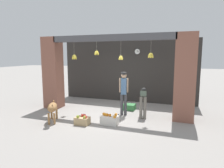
# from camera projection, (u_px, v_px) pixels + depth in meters

# --- Properties ---
(ground_plane) EXTENTS (60.00, 60.00, 0.00)m
(ground_plane) POSITION_uv_depth(u_px,v_px,m) (109.00, 115.00, 7.68)
(ground_plane) COLOR gray
(shop_back_wall) EXTENTS (6.68, 0.12, 3.04)m
(shop_back_wall) POSITION_uv_depth(u_px,v_px,m) (127.00, 71.00, 9.84)
(shop_back_wall) COLOR #2D2B28
(shop_back_wall) RESTS_ON ground_plane
(shop_pillar_left) EXTENTS (0.70, 0.60, 3.04)m
(shop_pillar_left) POSITION_uv_depth(u_px,v_px,m) (53.00, 73.00, 8.64)
(shop_pillar_left) COLOR brown
(shop_pillar_left) RESTS_ON ground_plane
(shop_pillar_right) EXTENTS (0.70, 0.60, 3.04)m
(shop_pillar_right) POSITION_uv_depth(u_px,v_px,m) (185.00, 78.00, 6.85)
(shop_pillar_right) COLOR brown
(shop_pillar_right) RESTS_ON ground_plane
(storefront_awning) EXTENTS (4.78, 0.31, 0.95)m
(storefront_awning) POSITION_uv_depth(u_px,v_px,m) (109.00, 39.00, 7.39)
(storefront_awning) COLOR #4C4C51
(dog) EXTENTS (0.64, 1.00, 0.73)m
(dog) POSITION_uv_depth(u_px,v_px,m) (52.00, 108.00, 6.80)
(dog) COLOR #9E7042
(dog) RESTS_ON ground_plane
(shopkeeper) EXTENTS (0.34, 0.29, 1.65)m
(shopkeeper) POSITION_uv_depth(u_px,v_px,m) (124.00, 90.00, 7.53)
(shopkeeper) COLOR #424247
(shopkeeper) RESTS_ON ground_plane
(worker_stooping) EXTENTS (0.32, 0.79, 1.04)m
(worker_stooping) POSITION_uv_depth(u_px,v_px,m) (143.00, 99.00, 7.35)
(worker_stooping) COLOR #6B665B
(worker_stooping) RESTS_ON ground_plane
(fruit_crate_oranges) EXTENTS (0.57, 0.36, 0.37)m
(fruit_crate_oranges) POSITION_uv_depth(u_px,v_px,m) (110.00, 120.00, 6.63)
(fruit_crate_oranges) COLOR silver
(fruit_crate_oranges) RESTS_ON ground_plane
(fruit_crate_apples) EXTENTS (0.46, 0.33, 0.34)m
(fruit_crate_apples) POSITION_uv_depth(u_px,v_px,m) (82.00, 120.00, 6.61)
(fruit_crate_apples) COLOR tan
(fruit_crate_apples) RESTS_ON ground_plane
(produce_box_green) EXTENTS (0.51, 0.44, 0.24)m
(produce_box_green) POSITION_uv_depth(u_px,v_px,m) (129.00, 107.00, 8.41)
(produce_box_green) COLOR #387A42
(produce_box_green) RESTS_ON ground_plane
(water_bottle) EXTENTS (0.07, 0.07, 0.24)m
(water_bottle) POSITION_uv_depth(u_px,v_px,m) (118.00, 118.00, 6.99)
(water_bottle) COLOR silver
(water_bottle) RESTS_ON ground_plane
(wall_clock) EXTENTS (0.27, 0.03, 0.27)m
(wall_clock) POSITION_uv_depth(u_px,v_px,m) (137.00, 52.00, 9.46)
(wall_clock) COLOR black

